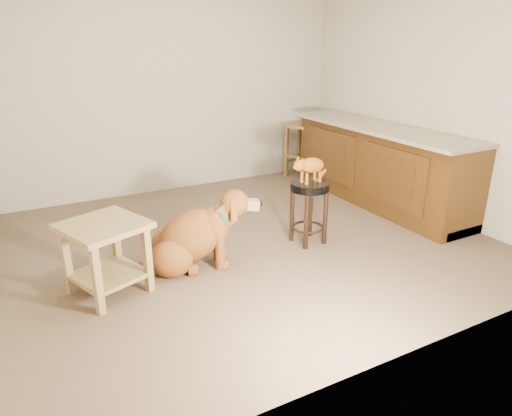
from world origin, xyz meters
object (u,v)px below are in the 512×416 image
padded_stool (309,200)px  side_table (106,247)px  wood_stool (302,149)px  golden_retriever (192,238)px  tabby_kitten (310,166)px

padded_stool → side_table: size_ratio=0.84×
wood_stool → side_table: size_ratio=1.04×
side_table → golden_retriever: size_ratio=0.66×
side_table → wood_stool: bearing=32.9°
wood_stool → tabby_kitten: bearing=-122.1°
padded_stool → tabby_kitten: (-0.01, 0.00, 0.34)m
golden_retriever → wood_stool: bearing=56.4°
wood_stool → tabby_kitten: tabby_kitten is taller
padded_stool → wood_stool: 2.33m
wood_stool → golden_retriever: 3.09m
padded_stool → wood_stool: bearing=58.1°
wood_stool → side_table: wood_stool is taller
golden_retriever → tabby_kitten: bearing=15.6°
padded_stool → side_table: bearing=-178.3°
wood_stool → tabby_kitten: 2.37m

